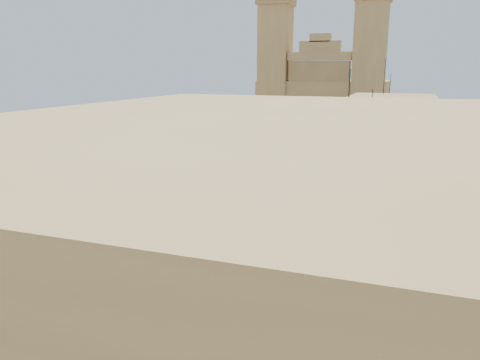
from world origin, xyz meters
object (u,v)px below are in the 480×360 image
Objects in this scene: bus_red_east at (214,277)px; car_white_a at (249,194)px; church at (324,102)px; olive_pickup at (283,224)px; street_tree_b at (155,180)px; street_tree_a at (91,215)px; bus_cream_east at (295,191)px; car_blue_a at (214,217)px; car_white_b at (295,194)px; street_tree_d at (229,151)px; street_tree_c at (198,166)px; bus_green_north at (71,263)px; red_truck at (205,248)px; car_cream at (275,219)px; pedestrian_c at (287,268)px; car_dkblue at (253,177)px; pedestrian_a at (261,314)px; car_blue_b at (284,155)px; ficus_tree at (29,209)px.

bus_red_east is 2.29× the size of car_white_a.
olive_pickup is (6.50, -57.69, -8.50)m from church.
church is 6.65× the size of street_tree_b.
church is 47.41m from car_white_a.
street_tree_a reaches higher than bus_cream_east.
car_white_b is (6.00, 12.44, -0.04)m from car_blue_a.
street_tree_c is at bearing -90.00° from street_tree_d.
olive_pickup is 0.48× the size of bus_green_north.
red_truck reaches higher than car_cream.
olive_pickup is at bearing -75.00° from car_white_a.
street_tree_c is at bearing -160.62° from pedestrian_c.
street_tree_b is at bearing -31.47° from bus_red_east.
red_truck is 30.96m from car_dkblue.
car_dkblue reaches higher than car_white_b.
red_truck is 11.04m from pedestrian_a.
car_dkblue is (-5.82, 30.40, -0.67)m from red_truck.
street_tree_b is at bearing 53.43° from car_white_b.
car_blue_a is at bearing -152.87° from pedestrian_c.
car_dkblue is at bearing -44.61° from street_tree_d.
church is at bearing 105.99° from bus_green_north.
street_tree_a is at bearing -98.54° from church.
ficus_tree is at bearing -94.17° from car_blue_b.
olive_pickup is 0.52× the size of bus_red_east.
street_tree_d reaches higher than street_tree_c.
church reaches higher than car_blue_a.
bus_red_east is (11.51, 1.76, -0.12)m from bus_green_north.
bus_green_north is 2.76× the size of car_blue_b.
street_tree_a is 1.01× the size of car_white_a.
car_blue_b is at bearing 96.94° from red_truck.
car_blue_a is 2.36× the size of pedestrian_a.
street_tree_a is 2.71× the size of pedestrian_c.
car_blue_a is 2.52× the size of pedestrian_c.
street_tree_c is (-10.00, -42.61, -6.46)m from church.
pedestrian_a is (11.08, -18.26, 0.16)m from car_blue_a.
street_tree_a is (-0.59, 7.99, -2.96)m from ficus_tree.
pedestrian_c is (19.43, -36.90, -2.37)m from street_tree_d.
bus_cream_east is at bearing -71.72° from car_blue_b.
bus_red_east is (15.01, -17.50, -2.31)m from street_tree_b.
street_tree_a is 0.44× the size of bus_red_east.
olive_pickup is 1.20× the size of car_white_a.
car_white_b is (-0.20, 0.97, -0.71)m from bus_cream_east.
bus_red_east is 27.65m from car_white_b.
car_blue_b is 52.42m from pedestrian_c.
street_tree_b is 0.56× the size of bus_red_east.
street_tree_a is 0.79× the size of street_tree_b.
car_white_a is 1.11× the size of car_blue_b.
bus_cream_east reaches higher than car_dkblue.
car_blue_b is (-0.30, 19.91, -0.05)m from car_dkblue.
bus_cream_east is at bearing 31.85° from street_tree_b.
street_tree_b is 28.58m from pedestrian_a.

